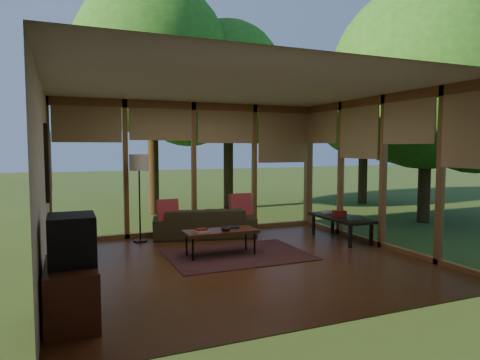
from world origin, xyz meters
name	(u,v)px	position (x,y,z in m)	size (l,w,h in m)	color
floor	(241,262)	(0.00, 0.00, 0.00)	(5.50, 5.50, 0.00)	brown
ceiling	(241,86)	(0.00, 0.00, 2.70)	(5.50, 5.50, 0.00)	white
wall_left	(43,181)	(-2.75, 0.00, 1.35)	(0.04, 5.00, 2.70)	beige
wall_front	(338,191)	(0.00, -2.50, 1.35)	(5.50, 0.04, 2.70)	beige
window_wall_back	(194,168)	(0.00, 2.50, 1.35)	(5.50, 0.12, 2.70)	brown
window_wall_right	(383,172)	(2.75, 0.00, 1.35)	(0.12, 5.00, 2.70)	brown
exterior_lawn	(348,192)	(8.00, 8.00, -0.01)	(40.00, 40.00, 0.00)	#39551F
tree_nw	(151,59)	(-0.26, 5.45, 4.10)	(4.07, 4.07, 6.15)	#352613
tree_ne	(227,77)	(1.97, 5.69, 3.80)	(3.20, 3.20, 5.42)	#352613
tree_se	(424,77)	(5.35, 1.66, 3.41)	(4.31, 4.31, 5.57)	#352613
tree_far	(360,104)	(6.15, 5.01, 3.13)	(3.34, 3.34, 4.81)	#352613
rug	(238,255)	(0.13, 0.43, 0.01)	(2.28, 1.62, 0.01)	maroon
sofa	(205,222)	(0.06, 2.00, 0.29)	(2.00, 0.78, 0.58)	#39321C
pillow_left	(168,210)	(-0.69, 1.95, 0.58)	(0.41, 0.14, 0.41)	maroon
pillow_right	(240,205)	(0.81, 1.95, 0.61)	(0.45, 0.15, 0.45)	maroon
ct_book_lower	(201,231)	(-0.49, 0.46, 0.44)	(0.21, 0.16, 0.03)	beige
ct_book_upper	(201,229)	(-0.49, 0.46, 0.47)	(0.18, 0.14, 0.03)	maroon
ct_book_side	(233,227)	(0.11, 0.59, 0.44)	(0.19, 0.14, 0.03)	black
ct_bowl	(226,229)	(-0.09, 0.41, 0.46)	(0.16, 0.16, 0.07)	black
media_cabinet	(71,292)	(-2.47, -1.40, 0.30)	(0.50, 1.00, 0.60)	#572917
television	(72,239)	(-2.45, -1.40, 0.85)	(0.45, 0.55, 0.50)	black
console_book_a	(354,218)	(2.40, 0.33, 0.50)	(0.23, 0.17, 0.08)	#38635A
console_book_b	(339,213)	(2.40, 0.78, 0.51)	(0.24, 0.17, 0.11)	maroon
console_book_c	(328,212)	(2.40, 1.18, 0.48)	(0.20, 0.14, 0.05)	beige
floor_lamp	(139,167)	(-1.19, 2.08, 1.41)	(0.36, 0.36, 1.65)	black
coffee_table	(221,232)	(-0.14, 0.51, 0.39)	(1.20, 0.50, 0.43)	#572917
side_console	(341,219)	(2.40, 0.73, 0.41)	(0.60, 1.40, 0.46)	black
wall_painting	(48,162)	(-2.71, 1.40, 1.55)	(0.06, 1.35, 1.15)	black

